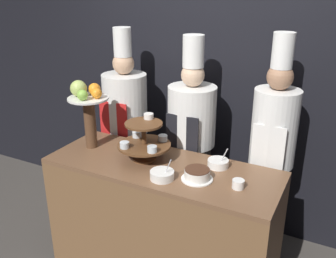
{
  "coord_description": "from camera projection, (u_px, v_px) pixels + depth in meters",
  "views": [
    {
      "loc": [
        1.16,
        -1.83,
        2.18
      ],
      "look_at": [
        0.0,
        0.42,
        1.19
      ],
      "focal_mm": 40.0,
      "sensor_mm": 36.0,
      "label": 1
    }
  ],
  "objects": [
    {
      "name": "serving_bowl_far",
      "position": [
        218.0,
        163.0,
        2.7
      ],
      "size": [
        0.15,
        0.15,
        0.16
      ],
      "color": "white",
      "rests_on": "buffet_counter"
    },
    {
      "name": "wall_back",
      "position": [
        211.0,
        76.0,
        3.32
      ],
      "size": [
        10.0,
        0.06,
        2.8
      ],
      "color": "black",
      "rests_on": "ground_plane"
    },
    {
      "name": "tiered_stand",
      "position": [
        144.0,
        140.0,
        2.76
      ],
      "size": [
        0.4,
        0.4,
        0.33
      ],
      "color": "brown",
      "rests_on": "buffet_counter"
    },
    {
      "name": "buffet_counter",
      "position": [
        162.0,
        219.0,
        2.9
      ],
      "size": [
        1.73,
        0.65,
        0.94
      ],
      "color": "brown",
      "rests_on": "ground_plane"
    },
    {
      "name": "cup_white",
      "position": [
        238.0,
        184.0,
        2.42
      ],
      "size": [
        0.08,
        0.08,
        0.06
      ],
      "color": "white",
      "rests_on": "buffet_counter"
    },
    {
      "name": "serving_bowl_near",
      "position": [
        162.0,
        175.0,
        2.53
      ],
      "size": [
        0.17,
        0.17,
        0.16
      ],
      "color": "white",
      "rests_on": "buffet_counter"
    },
    {
      "name": "chef_left",
      "position": [
        126.0,
        122.0,
        3.45
      ],
      "size": [
        0.4,
        0.4,
        1.83
      ],
      "color": "#38332D",
      "rests_on": "ground_plane"
    },
    {
      "name": "cake_round",
      "position": [
        197.0,
        175.0,
        2.52
      ],
      "size": [
        0.22,
        0.22,
        0.08
      ],
      "color": "white",
      "rests_on": "buffet_counter"
    },
    {
      "name": "chef_center_right",
      "position": [
        272.0,
        146.0,
        2.86
      ],
      "size": [
        0.34,
        0.34,
        1.86
      ],
      "color": "#38332D",
      "rests_on": "ground_plane"
    },
    {
      "name": "chef_center_left",
      "position": [
        191.0,
        136.0,
        3.17
      ],
      "size": [
        0.4,
        0.4,
        1.81
      ],
      "color": "#38332D",
      "rests_on": "ground_plane"
    },
    {
      "name": "fruit_pedestal",
      "position": [
        87.0,
        104.0,
        2.91
      ],
      "size": [
        0.32,
        0.32,
        0.54
      ],
      "color": "brown",
      "rests_on": "buffet_counter"
    }
  ]
}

